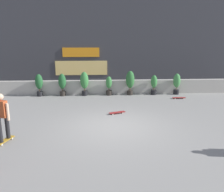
% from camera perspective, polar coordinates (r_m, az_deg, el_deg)
% --- Properties ---
extents(ground_plane, '(48.00, 48.00, 0.00)m').
position_cam_1_polar(ground_plane, '(9.16, 0.56, -7.67)').
color(ground_plane, gray).
extents(planter_wall, '(18.00, 0.40, 0.90)m').
position_cam_1_polar(planter_wall, '(14.81, -1.03, 2.33)').
color(planter_wall, '#B2ADA3').
rests_on(planter_wall, ground).
extents(building_backdrop, '(20.00, 2.08, 6.50)m').
position_cam_1_polar(building_backdrop, '(18.54, -1.61, 13.24)').
color(building_backdrop, '#38383D').
rests_on(building_backdrop, ground).
extents(potted_plant_0, '(0.47, 0.47, 1.40)m').
position_cam_1_polar(potted_plant_0, '(14.78, -18.12, 3.02)').
color(potted_plant_0, black).
rests_on(potted_plant_0, ground).
extents(potted_plant_1, '(0.47, 0.47, 1.42)m').
position_cam_1_polar(potted_plant_1, '(14.48, -12.58, 3.21)').
color(potted_plant_1, '#2D2823').
rests_on(potted_plant_1, ground).
extents(potted_plant_2, '(0.52, 0.52, 1.52)m').
position_cam_1_polar(potted_plant_2, '(14.31, -7.08, 3.61)').
color(potted_plant_2, black).
rests_on(potted_plant_2, ground).
extents(potted_plant_3, '(0.38, 0.38, 1.22)m').
position_cam_1_polar(potted_plant_3, '(14.34, -0.80, 2.79)').
color(potted_plant_3, '#2D2823').
rests_on(potted_plant_3, ground).
extents(potted_plant_4, '(0.54, 0.54, 1.56)m').
position_cam_1_polar(potted_plant_4, '(14.42, 4.64, 3.86)').
color(potted_plant_4, '#2D2823').
rests_on(potted_plant_4, ground).
extents(potted_plant_5, '(0.40, 0.40, 1.28)m').
position_cam_1_polar(potted_plant_5, '(14.75, 10.65, 3.05)').
color(potted_plant_5, black).
rests_on(potted_plant_5, ground).
extents(potted_plant_6, '(0.45, 0.45, 1.37)m').
position_cam_1_polar(potted_plant_6, '(15.17, 16.19, 3.31)').
color(potted_plant_6, black).
rests_on(potted_plant_6, ground).
extents(skater_by_wall_left, '(0.54, 0.82, 1.70)m').
position_cam_1_polar(skater_by_wall_left, '(8.26, -26.25, -4.55)').
color(skater_by_wall_left, '#BF8C26').
rests_on(skater_by_wall_left, ground).
extents(skateboard_near_camera, '(0.80, 0.21, 0.08)m').
position_cam_1_polar(skateboard_near_camera, '(14.12, 16.73, -0.41)').
color(skateboard_near_camera, maroon).
rests_on(skateboard_near_camera, ground).
extents(skateboard_aside, '(0.82, 0.46, 0.08)m').
position_cam_1_polar(skateboard_aside, '(10.68, 1.31, -4.21)').
color(skateboard_aside, maroon).
rests_on(skateboard_aside, ground).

